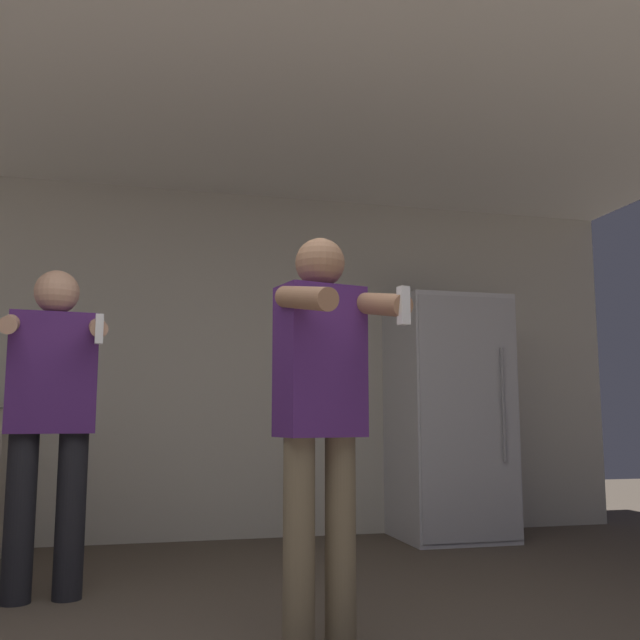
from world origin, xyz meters
TOP-DOWN VIEW (x-y plane):
  - wall_back at (0.00, 3.33)m, footprint 7.00×0.06m
  - ceiling_slab at (0.00, 1.65)m, footprint 7.00×3.82m
  - refrigerator at (1.96, 2.94)m, footprint 0.76×0.75m
  - person_woman_foreground at (0.45, 0.77)m, footprint 0.47×0.54m
  - person_man_side at (-0.66, 1.79)m, footprint 0.51×0.45m

SIDE VIEW (x-z plane):
  - refrigerator at x=1.96m, z-range 0.00..1.74m
  - person_man_side at x=-0.66m, z-range 0.11..1.71m
  - person_woman_foreground at x=0.45m, z-range 0.14..1.72m
  - wall_back at x=0.00m, z-range 0.00..2.55m
  - ceiling_slab at x=0.00m, z-range 2.55..2.60m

